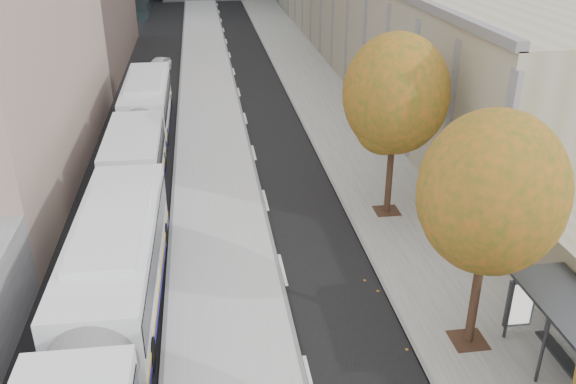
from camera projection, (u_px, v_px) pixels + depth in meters
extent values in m
cube|color=#B8B8B8|center=(211.00, 124.00, 37.95)|extent=(4.25, 150.00, 0.15)
cube|color=gray|center=(336.00, 119.00, 38.98)|extent=(4.75, 150.00, 0.08)
cube|color=#383A3F|center=(575.00, 309.00, 16.64)|extent=(1.90, 4.40, 0.10)
cylinder|color=#302212|center=(475.00, 298.00, 18.56)|extent=(0.28, 0.28, 3.24)
sphere|color=#345115|center=(492.00, 193.00, 17.02)|extent=(4.20, 4.20, 4.20)
cylinder|color=#302212|center=(389.00, 177.00, 26.56)|extent=(0.28, 0.28, 3.38)
sphere|color=#345115|center=(396.00, 94.00, 24.96)|extent=(4.40, 4.40, 4.40)
cube|color=white|center=(99.00, 344.00, 16.90)|extent=(2.97, 18.36, 3.05)
cube|color=black|center=(97.00, 328.00, 16.66)|extent=(3.01, 17.63, 1.06)
cube|color=white|center=(143.00, 125.00, 33.66)|extent=(2.50, 17.18, 2.86)
cube|color=black|center=(142.00, 116.00, 33.44)|extent=(2.56, 16.50, 0.99)
cube|color=#067352|center=(130.00, 198.00, 26.17)|extent=(1.81, 0.06, 1.11)
imported|color=white|center=(159.00, 65.00, 49.28)|extent=(2.18, 3.74, 1.20)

